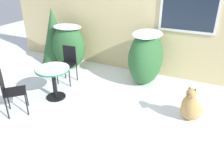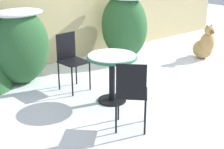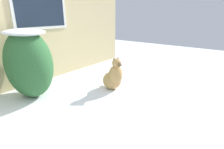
# 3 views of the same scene
# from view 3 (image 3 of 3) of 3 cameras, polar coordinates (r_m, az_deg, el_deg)

# --- Properties ---
(ground_plane) EXTENTS (16.00, 16.00, 0.00)m
(ground_plane) POSITION_cam_3_polar(r_m,az_deg,el_deg) (2.51, -14.38, -19.65)
(ground_plane) COLOR white
(shrub_middle) EXTENTS (0.79, 1.06, 1.30)m
(shrub_middle) POSITION_cam_3_polar(r_m,az_deg,el_deg) (3.65, -25.62, 3.62)
(shrub_middle) COLOR #2D6033
(shrub_middle) RESTS_ON ground_plane
(dog) EXTENTS (0.48, 0.60, 0.72)m
(dog) POSITION_cam_3_polar(r_m,az_deg,el_deg) (3.72, 0.47, -0.95)
(dog) COLOR tan
(dog) RESTS_ON ground_plane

